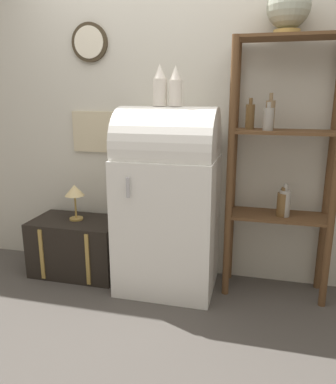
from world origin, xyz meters
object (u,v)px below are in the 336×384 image
Objects in this scene: vase_left at (160,87)px; vase_center at (176,87)px; refrigerator at (168,198)px; suitcase_trunk at (78,246)px; globe at (289,8)px; desk_lamp at (75,193)px.

vase_center is (0.11, -0.01, -0.01)m from vase_left.
suitcase_trunk is at bearing 177.56° from refrigerator.
refrigerator is 4.81× the size of vase_left.
globe reaches higher than vase_center.
globe reaches higher than refrigerator.
suitcase_trunk is 2.38m from globe.
refrigerator is 0.81m from vase_left.
vase_center is (-0.72, -0.15, -0.50)m from globe.
suitcase_trunk is 2.52× the size of vase_left.
vase_left reaches higher than refrigerator.
vase_center is (0.85, -0.04, 1.28)m from suitcase_trunk.
desk_lamp is at bearing 101.71° from suitcase_trunk.
suitcase_trunk is 0.46m from desk_lamp.
suitcase_trunk is (-0.79, 0.03, -0.48)m from refrigerator.
suitcase_trunk is 2.25× the size of globe.
refrigerator is 1.52m from globe.
desk_lamp is at bearing 176.66° from refrigerator.
suitcase_trunk is 2.65× the size of vase_center.
vase_left reaches higher than suitcase_trunk.
globe is (0.77, 0.15, 1.30)m from refrigerator.
vase_left reaches higher than desk_lamp.
desk_lamp is (-0.74, 0.04, -0.83)m from vase_left.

